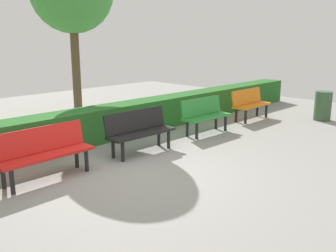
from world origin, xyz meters
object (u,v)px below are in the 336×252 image
trash_bin (323,106)px  bench_green (205,114)px  bench_red (44,151)px  bench_black (139,129)px  bench_orange (250,103)px

trash_bin → bench_green: bearing=-22.8°
bench_red → trash_bin: (-7.72, 1.48, -0.07)m
bench_red → trash_bin: bearing=167.9°
bench_green → bench_red: same height
bench_green → trash_bin: bench_green is taller
bench_green → bench_black: 2.16m
trash_bin → bench_red: bearing=-10.8°
bench_green → bench_red: bearing=1.3°
bench_black → bench_red: (2.08, -0.04, 0.00)m
bench_red → bench_black: bearing=177.7°
bench_orange → bench_green: bearing=1.5°
bench_orange → trash_bin: size_ratio=1.72×
bench_orange → bench_black: (4.29, 0.10, 0.00)m
bench_orange → bench_red: size_ratio=0.86×
bench_green → bench_black: (2.16, 0.03, 0.00)m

